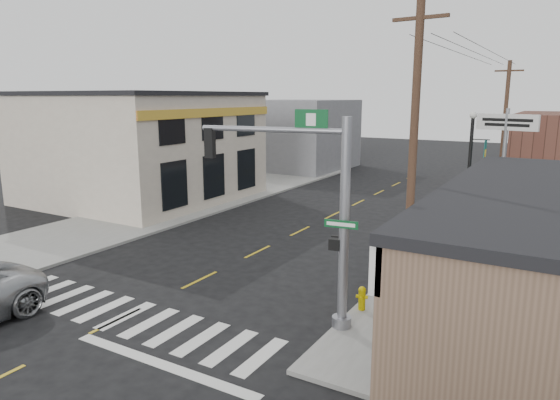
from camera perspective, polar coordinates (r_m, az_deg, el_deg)
The scene contains 18 objects.
ground at distance 16.49m, azimuth -18.20°, elevation -12.97°, with size 140.00×140.00×0.00m, color black.
sidewalk_right at distance 23.82m, azimuth 23.10°, elevation -5.47°, with size 6.00×38.00×0.13m, color gray.
sidewalk_left at distance 31.32m, azimuth -11.50°, elevation -0.77°, with size 6.00×38.00×0.13m, color gray.
center_line at distance 22.17m, azimuth -2.57°, elevation -5.91°, with size 0.12×56.00×0.01m, color gold.
crosswalk at distance 16.73m, azimuth -17.16°, elevation -12.51°, with size 11.00×2.20×0.01m, color silver.
left_building at distance 34.26m, azimuth -15.65°, elevation 5.75°, with size 12.00×12.00×6.80m, color beige.
bldg_distant_left at distance 47.53m, azimuth 1.95°, elevation 7.50°, with size 9.00×10.00×6.40m, color gray.
traffic_signal_pole at distance 14.26m, azimuth 4.66°, elevation 0.07°, with size 4.94×0.38×6.26m.
guide_sign at distance 18.05m, azimuth 16.19°, elevation -4.71°, with size 1.43×0.13×2.50m.
fire_hydrant at distance 16.18m, azimuth 9.35°, elevation -10.89°, with size 0.24×0.24×0.77m.
ped_crossing_sign at distance 21.48m, azimuth 16.17°, elevation -1.69°, with size 1.00×0.07×2.58m.
lamp_post at distance 23.89m, azimuth 20.95°, elevation 3.40°, with size 0.77×0.61×5.95m.
dance_center_sign at distance 26.00m, azimuth 24.36°, elevation 6.36°, with size 2.85×0.18×6.06m.
bare_tree at distance 15.99m, azimuth 18.83°, elevation -0.79°, with size 2.10×2.10×4.20m.
shrub_front at distance 13.24m, azimuth 21.54°, elevation -16.35°, with size 1.47×1.47×1.10m, color #19371D.
shrub_back at distance 20.33m, azimuth 21.23°, elevation -6.73°, with size 1.16×1.16×0.87m, color #133218.
utility_pole_near at distance 15.23m, azimuth 14.91°, elevation 4.56°, with size 1.63×0.24×9.36m.
utility_pole_far at distance 30.89m, azimuth 24.15°, elevation 6.61°, with size 1.48×0.22×8.54m.
Camera 1 is at (11.49, -9.73, 6.74)m, focal length 32.00 mm.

